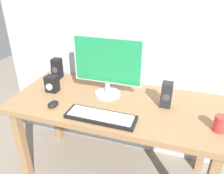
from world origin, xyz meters
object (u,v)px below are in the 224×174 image
monitor (108,65)px  coffee_mug (220,124)px  mouse (53,104)px  speaker_right (167,95)px  speaker_left (57,68)px  desk (115,111)px  audio_controller (52,84)px  keyboard_primary (101,117)px

monitor → coffee_mug: size_ratio=5.07×
mouse → coffee_mug: coffee_mug is taller
speaker_right → speaker_left: bearing=168.9°
desk → speaker_right: 0.40m
mouse → audio_controller: 0.24m
speaker_left → monitor: bearing=-16.2°
desk → audio_controller: audio_controller is taller
speaker_left → audio_controller: speaker_left is taller
coffee_mug → monitor: bearing=164.2°
monitor → mouse: bearing=-137.6°
desk → speaker_left: 0.69m
mouse → speaker_right: 0.81m
keyboard_primary → speaker_left: speaker_left is taller
audio_controller → coffee_mug: size_ratio=1.26×
keyboard_primary → audio_controller: (-0.50, 0.24, 0.05)m
monitor → speaker_left: bearing=163.8°
keyboard_primary → mouse: mouse is taller
desk → mouse: 0.46m
speaker_right → coffee_mug: bearing=-28.8°
speaker_right → monitor: bearing=175.3°
desk → audio_controller: bearing=179.5°
desk → speaker_right: bearing=8.8°
monitor → keyboard_primary: size_ratio=1.12×
keyboard_primary → monitor: bearing=100.4°
speaker_right → coffee_mug: 0.39m
audio_controller → desk: bearing=-0.5°
keyboard_primary → speaker_right: 0.49m
desk → mouse: size_ratio=16.88×
monitor → keyboard_primary: 0.41m
desk → mouse: bearing=-154.2°
keyboard_primary → coffee_mug: size_ratio=4.55×
monitor → speaker_right: 0.48m
speaker_left → desk: bearing=-21.7°
audio_controller → monitor: bearing=11.2°
coffee_mug → keyboard_primary: bearing=-172.0°
monitor → speaker_left: (-0.53, 0.15, -0.16)m
speaker_left → coffee_mug: size_ratio=1.74×
keyboard_primary → mouse: bearing=174.5°
speaker_left → coffee_mug: speaker_left is taller
desk → monitor: 0.36m
speaker_left → audio_controller: bearing=-69.5°
monitor → speaker_left: 0.58m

